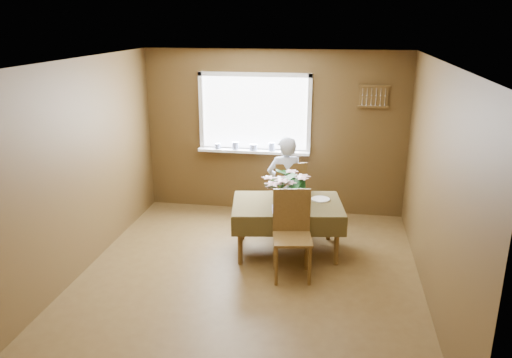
% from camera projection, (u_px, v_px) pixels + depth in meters
% --- Properties ---
extents(floor, '(4.50, 4.50, 0.00)m').
position_uv_depth(floor, '(248.00, 277.00, 5.90)').
color(floor, brown).
rests_on(floor, ground).
extents(ceiling, '(4.50, 4.50, 0.00)m').
position_uv_depth(ceiling, '(247.00, 61.00, 5.13)').
color(ceiling, white).
rests_on(ceiling, wall_back).
extents(wall_back, '(4.00, 0.00, 4.00)m').
position_uv_depth(wall_back, '(274.00, 133.00, 7.63)').
color(wall_back, brown).
rests_on(wall_back, floor).
extents(wall_front, '(4.00, 0.00, 4.00)m').
position_uv_depth(wall_front, '(189.00, 275.00, 3.40)').
color(wall_front, brown).
rests_on(wall_front, floor).
extents(wall_left, '(0.00, 4.50, 4.50)m').
position_uv_depth(wall_left, '(80.00, 168.00, 5.83)').
color(wall_left, brown).
rests_on(wall_left, floor).
extents(wall_right, '(0.00, 4.50, 4.50)m').
position_uv_depth(wall_right, '(436.00, 186.00, 5.21)').
color(wall_right, brown).
rests_on(wall_right, floor).
extents(window_assembly, '(1.72, 0.20, 1.22)m').
position_uv_depth(window_assembly, '(255.00, 126.00, 7.59)').
color(window_assembly, white).
rests_on(window_assembly, wall_back).
extents(spoon_rack, '(0.44, 0.05, 0.33)m').
position_uv_depth(spoon_rack, '(374.00, 96.00, 7.19)').
color(spoon_rack, brown).
rests_on(spoon_rack, wall_back).
extents(dining_table, '(1.52, 1.15, 0.68)m').
position_uv_depth(dining_table, '(287.00, 209.00, 6.39)').
color(dining_table, brown).
rests_on(dining_table, floor).
extents(chair_far, '(0.57, 0.57, 1.04)m').
position_uv_depth(chair_far, '(289.00, 193.00, 7.06)').
color(chair_far, brown).
rests_on(chair_far, floor).
extents(chair_near, '(0.51, 0.51, 1.03)m').
position_uv_depth(chair_near, '(292.00, 230.00, 5.83)').
color(chair_near, brown).
rests_on(chair_near, floor).
extents(seated_woman, '(0.59, 0.48, 1.40)m').
position_uv_depth(seated_woman, '(285.00, 185.00, 6.97)').
color(seated_woman, white).
rests_on(seated_woman, floor).
extents(flower_bouquet, '(0.51, 0.51, 0.43)m').
position_uv_depth(flower_bouquet, '(285.00, 185.00, 6.15)').
color(flower_bouquet, white).
rests_on(flower_bouquet, dining_table).
extents(side_plate, '(0.25, 0.25, 0.01)m').
position_uv_depth(side_plate, '(321.00, 199.00, 6.48)').
color(side_plate, white).
rests_on(side_plate, dining_table).
extents(table_knife, '(0.11, 0.18, 0.00)m').
position_uv_depth(table_knife, '(296.00, 207.00, 6.19)').
color(table_knife, silver).
rests_on(table_knife, dining_table).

